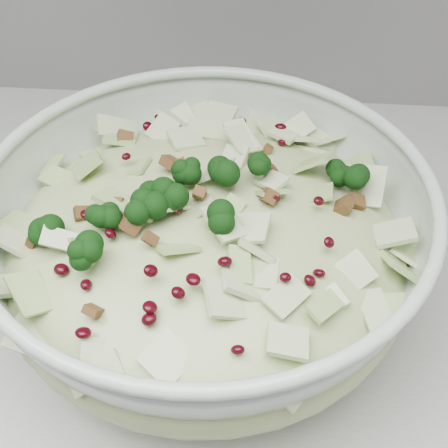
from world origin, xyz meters
TOP-DOWN VIEW (x-y plane):
  - mixing_bowl at (0.66, 1.62)m, footprint 0.46×0.46m
  - salad at (0.66, 1.62)m, footprint 0.45×0.45m

SIDE VIEW (x-z plane):
  - mixing_bowl at x=0.66m, z-range 0.90..1.05m
  - salad at x=0.66m, z-range 0.93..1.07m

